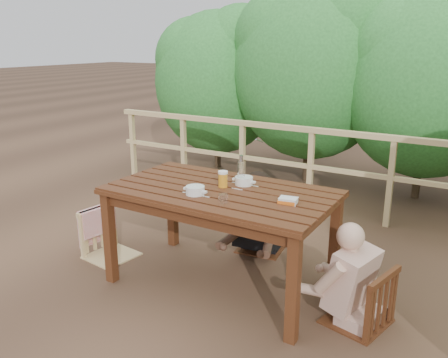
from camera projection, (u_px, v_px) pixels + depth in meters
The scene contains 15 objects.
ground at pixel (221, 283), 3.92m from camera, with size 60.00×60.00×0.00m, color brown.
table at pixel (221, 238), 3.81m from camera, with size 1.76×0.99×0.81m, color #3E1F0F.
chair_left at pixel (109, 214), 4.29m from camera, with size 0.42×0.42×0.85m, color tan.
chair_far at pixel (262, 208), 4.45m from camera, with size 0.42×0.42×0.84m, color #3E1F0F.
chair_right at pixel (361, 269), 3.26m from camera, with size 0.42×0.42×0.84m, color #3E1F0F.
woman at pixel (264, 188), 4.41m from camera, with size 0.50×0.61×1.24m, color black, non-canonical shape.
diner_right at pixel (367, 246), 3.20m from camera, with size 0.49×0.60×1.21m, color tan, non-canonical shape.
railing at pixel (310, 170), 5.42m from camera, with size 5.60×0.10×1.01m, color tan.
hedge_row at pixel (381, 45), 5.81m from camera, with size 6.60×1.60×3.80m, color #296B2B, non-canonical shape.
soup_near at pixel (195, 191), 3.55m from camera, with size 0.24×0.24×0.08m, color white.
soup_far at pixel (244, 182), 3.79m from camera, with size 0.25×0.25×0.08m, color white.
beer_glass at pixel (223, 180), 3.72m from camera, with size 0.08×0.08×0.15m, color gold.
bottle at pixel (241, 171), 3.75m from camera, with size 0.06×0.06×0.26m, color white.
tumbler at pixel (223, 199), 3.37m from camera, with size 0.07×0.07×0.08m, color silver.
butter_tub at pixel (288, 201), 3.36m from camera, with size 0.13×0.09×0.06m, color white.
Camera 1 is at (1.82, -3.00, 1.96)m, focal length 37.51 mm.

